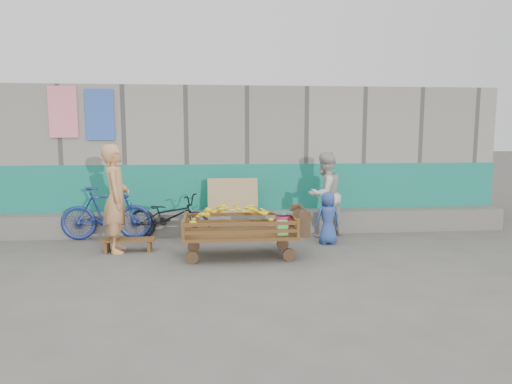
{
  "coord_description": "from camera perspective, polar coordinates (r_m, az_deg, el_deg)",
  "views": [
    {
      "loc": [
        -0.11,
        -6.8,
        2.06
      ],
      "look_at": [
        0.67,
        1.2,
        1.0
      ],
      "focal_mm": 32.0,
      "sensor_mm": 36.0,
      "label": 1
    }
  ],
  "objects": [
    {
      "name": "vendor_man",
      "position": [
        8.16,
        -17.09,
        -0.79
      ],
      "size": [
        0.52,
        0.72,
        1.86
      ],
      "primitive_type": "imported",
      "rotation": [
        0.0,
        0.0,
        1.69
      ],
      "color": "tan",
      "rests_on": "ground"
    },
    {
      "name": "building_wall",
      "position": [
        10.87,
        -4.98,
        4.35
      ],
      "size": [
        12.0,
        3.5,
        3.0
      ],
      "color": "gray",
      "rests_on": "ground"
    },
    {
      "name": "bicycle_dark",
      "position": [
        8.94,
        -10.83,
        -3.05
      ],
      "size": [
        1.78,
        1.08,
        0.88
      ],
      "primitive_type": "imported",
      "rotation": [
        0.0,
        0.0,
        1.25
      ],
      "color": "black",
      "rests_on": "ground"
    },
    {
      "name": "bench",
      "position": [
        8.25,
        -15.68,
        -6.04
      ],
      "size": [
        0.91,
        0.27,
        0.23
      ],
      "color": "#513817",
      "rests_on": "ground"
    },
    {
      "name": "woman",
      "position": [
        9.11,
        8.59,
        -0.32
      ],
      "size": [
        1.02,
        0.97,
        1.67
      ],
      "primitive_type": "imported",
      "rotation": [
        0.0,
        0.0,
        3.71
      ],
      "color": "beige",
      "rests_on": "ground"
    },
    {
      "name": "child",
      "position": [
        8.53,
        8.97,
        -3.24
      ],
      "size": [
        0.52,
        0.39,
        0.96
      ],
      "primitive_type": "imported",
      "rotation": [
        0.0,
        0.0,
        3.33
      ],
      "color": "#2A458D",
      "rests_on": "ground"
    },
    {
      "name": "banana_cart",
      "position": [
        7.53,
        -2.33,
        -3.77
      ],
      "size": [
        2.03,
        0.93,
        0.87
      ],
      "color": "#513817",
      "rests_on": "ground"
    },
    {
      "name": "ground",
      "position": [
        7.11,
        -4.49,
        -9.36
      ],
      "size": [
        80.0,
        80.0,
        0.0
      ],
      "primitive_type": "plane",
      "color": "#53524D",
      "rests_on": "ground"
    },
    {
      "name": "bicycle_blue",
      "position": [
        9.21,
        -18.16,
        -2.53
      ],
      "size": [
        1.72,
        0.53,
        1.03
      ],
      "primitive_type": "imported",
      "rotation": [
        0.0,
        0.0,
        1.6
      ],
      "color": "navy",
      "rests_on": "ground"
    }
  ]
}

